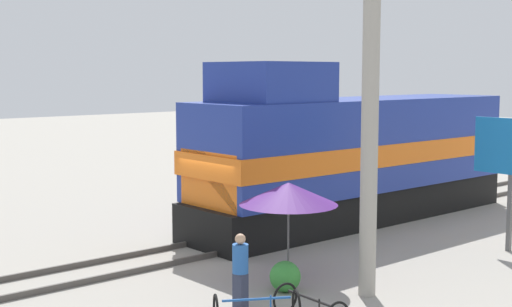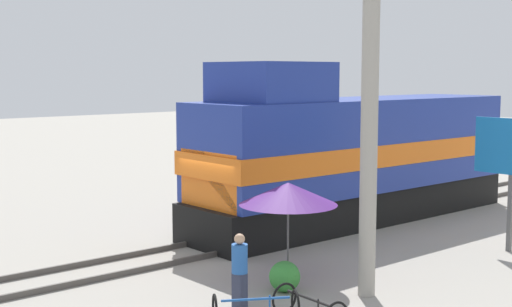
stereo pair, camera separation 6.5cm
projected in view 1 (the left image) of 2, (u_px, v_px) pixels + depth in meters
The scene contains 10 objects.
ground_plane at pixel (234, 245), 20.60m from camera, with size 120.00×120.00×0.00m, color gray.
rail_near at pixel (219, 238), 21.13m from camera, with size 0.08×33.58×0.15m, color #4C4742.
rail_far at pixel (250, 247), 20.05m from camera, with size 0.08×33.58×0.15m, color #4C4742.
locomotive at pixel (349, 156), 23.55m from camera, with size 3.06×13.02×5.26m.
utility_pole at pixel (370, 95), 15.44m from camera, with size 1.80×0.38×8.80m.
vendor_umbrella at pixel (289, 194), 16.93m from camera, with size 2.36×2.36×2.36m.
billboard_sign at pixel (512, 153), 19.60m from camera, with size 2.29×0.12×3.71m.
shrub_cluster at pixel (285, 277), 16.14m from camera, with size 0.71×0.71×0.71m, color #388C38.
person_bystander at pixel (240, 269), 14.93m from camera, with size 0.34×0.34×1.62m.
bicycle_spare at pixel (310, 307), 14.10m from camera, with size 1.61×0.74×0.65m.
Camera 1 is at (15.67, -12.71, 4.96)m, focal length 50.00 mm.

